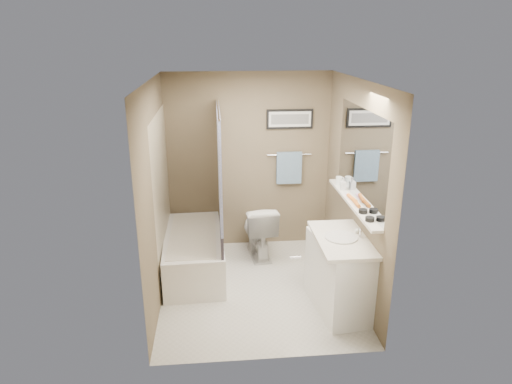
{
  "coord_description": "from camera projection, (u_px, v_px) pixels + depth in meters",
  "views": [
    {
      "loc": [
        -0.45,
        -4.7,
        2.84
      ],
      "look_at": [
        0.0,
        0.15,
        1.15
      ],
      "focal_mm": 32.0,
      "sensor_mm": 36.0,
      "label": 1
    }
  ],
  "objects": [
    {
      "name": "tile_surround",
      "position": [
        162.0,
        197.0,
        5.44
      ],
      "size": [
        0.02,
        1.55,
        2.0
      ],
      "primitive_type": "cube",
      "color": "beige",
      "rests_on": "wall_left"
    },
    {
      "name": "ceiling",
      "position": [
        257.0,
        82.0,
        4.62
      ],
      "size": [
        2.2,
        2.5,
        0.04
      ],
      "primitive_type": "cube",
      "color": "white",
      "rests_on": "wall_back"
    },
    {
      "name": "glass_jar",
      "position": [
        339.0,
        181.0,
        5.5
      ],
      "size": [
        0.08,
        0.08,
        0.1
      ],
      "primitive_type": "cylinder",
      "color": "white",
      "rests_on": "shelf"
    },
    {
      "name": "art_image",
      "position": [
        290.0,
        119.0,
        6.0
      ],
      "size": [
        0.5,
        0.0,
        0.13
      ],
      "primitive_type": "cube",
      "color": "#595959",
      "rests_on": "art_mat"
    },
    {
      "name": "countertop",
      "position": [
        342.0,
        239.0,
        4.74
      ],
      "size": [
        0.54,
        0.96,
        0.04
      ],
      "primitive_type": "cube",
      "color": "silver",
      "rests_on": "vanity"
    },
    {
      "name": "candle_bowl_far",
      "position": [
        363.0,
        211.0,
        4.64
      ],
      "size": [
        0.09,
        0.09,
        0.04
      ],
      "primitive_type": "cylinder",
      "color": "black",
      "rests_on": "shelf"
    },
    {
      "name": "sink_basin",
      "position": [
        341.0,
        237.0,
        4.73
      ],
      "size": [
        0.34,
        0.34,
        0.01
      ],
      "primitive_type": "cylinder",
      "color": "silver",
      "rests_on": "countertop"
    },
    {
      "name": "art_mat",
      "position": [
        290.0,
        119.0,
        6.01
      ],
      "size": [
        0.56,
        0.0,
        0.2
      ],
      "primitive_type": "cube",
      "color": "white",
      "rests_on": "art_frame"
    },
    {
      "name": "hair_brush_front",
      "position": [
        356.0,
        203.0,
        4.87
      ],
      "size": [
        0.04,
        0.22,
        0.04
      ],
      "primitive_type": "cylinder",
      "rotation": [
        1.57,
        0.0,
        -0.0
      ],
      "color": "#C2611B",
      "rests_on": "shelf"
    },
    {
      "name": "pink_comb",
      "position": [
        349.0,
        196.0,
        5.11
      ],
      "size": [
        0.04,
        0.16,
        0.01
      ],
      "primitive_type": "cube",
      "rotation": [
        0.0,
        0.0,
        0.06
      ],
      "color": "#FF9BCB",
      "rests_on": "shelf"
    },
    {
      "name": "curtain_rod",
      "position": [
        218.0,
        108.0,
        5.16
      ],
      "size": [
        0.02,
        1.55,
        0.02
      ],
      "primitive_type": "cylinder",
      "rotation": [
        1.57,
        0.0,
        0.0
      ],
      "color": "silver",
      "rests_on": "wall_left"
    },
    {
      "name": "hair_brush_back",
      "position": [
        352.0,
        198.0,
        5.01
      ],
      "size": [
        0.06,
        0.22,
        0.04
      ],
      "primitive_type": "cylinder",
      "rotation": [
        1.57,
        0.0,
        0.1
      ],
      "color": "orange",
      "rests_on": "shelf"
    },
    {
      "name": "art_frame",
      "position": [
        290.0,
        119.0,
        6.02
      ],
      "size": [
        0.62,
        0.02,
        0.26
      ],
      "primitive_type": "cube",
      "color": "black",
      "rests_on": "wall_back"
    },
    {
      "name": "curtain_lower",
      "position": [
        221.0,
        227.0,
        5.64
      ],
      "size": [
        0.03,
        1.45,
        0.36
      ],
      "primitive_type": "cube",
      "color": "#222240",
      "rests_on": "curtain_rod"
    },
    {
      "name": "faucet_knob",
      "position": [
        357.0,
        231.0,
        4.84
      ],
      "size": [
        0.05,
        0.05,
        0.05
      ],
      "primitive_type": "sphere",
      "color": "white",
      "rests_on": "countertop"
    },
    {
      "name": "vanity",
      "position": [
        340.0,
        275.0,
        4.88
      ],
      "size": [
        0.61,
        0.95,
        0.8
      ],
      "primitive_type": "cube",
      "rotation": [
        0.0,
        0.0,
        0.12
      ],
      "color": "white",
      "rests_on": "ground"
    },
    {
      "name": "bathtub",
      "position": [
        194.0,
        253.0,
        5.7
      ],
      "size": [
        0.76,
        1.53,
        0.5
      ],
      "primitive_type": "cube",
      "rotation": [
        0.0,
        0.0,
        0.04
      ],
      "color": "white",
      "rests_on": "ground"
    },
    {
      "name": "wall_right",
      "position": [
        353.0,
        189.0,
        5.1
      ],
      "size": [
        0.04,
        2.5,
        2.4
      ],
      "primitive_type": "cube",
      "color": "brown",
      "rests_on": "ground"
    },
    {
      "name": "faucet_spout",
      "position": [
        360.0,
        233.0,
        4.73
      ],
      "size": [
        0.02,
        0.02,
        0.1
      ],
      "primitive_type": "cylinder",
      "color": "silver",
      "rests_on": "countertop"
    },
    {
      "name": "curtain_upper",
      "position": [
        220.0,
        163.0,
        5.37
      ],
      "size": [
        0.03,
        1.45,
        1.28
      ],
      "primitive_type": "cube",
      "color": "silver",
      "rests_on": "curtain_rod"
    },
    {
      "name": "soap_bottle",
      "position": [
        343.0,
        184.0,
        5.33
      ],
      "size": [
        0.07,
        0.07,
        0.14
      ],
      "primitive_type": "imported",
      "rotation": [
        0.0,
        0.0,
        -0.1
      ],
      "color": "#999999",
      "rests_on": "shelf"
    },
    {
      "name": "tub_rim",
      "position": [
        193.0,
        235.0,
        5.62
      ],
      "size": [
        0.56,
        1.36,
        0.02
      ],
      "primitive_type": "cube",
      "color": "silver",
      "rests_on": "bathtub"
    },
    {
      "name": "shelf",
      "position": [
        353.0,
        202.0,
        4.99
      ],
      "size": [
        0.12,
        1.6,
        0.03
      ],
      "primitive_type": "cube",
      "color": "silver",
      "rests_on": "wall_right"
    },
    {
      "name": "ground",
      "position": [
        257.0,
        288.0,
        5.4
      ],
      "size": [
        2.5,
        2.5,
        0.0
      ],
      "primitive_type": "plane",
      "color": "beige",
      "rests_on": "ground"
    },
    {
      "name": "door_handle",
      "position": [
        295.0,
        258.0,
        3.97
      ],
      "size": [
        0.1,
        0.02,
        0.02
      ],
      "primitive_type": "cylinder",
      "rotation": [
        0.0,
        1.57,
        0.0
      ],
      "color": "silver",
      "rests_on": "door"
    },
    {
      "name": "towel",
      "position": [
        289.0,
        168.0,
        6.2
      ],
      "size": [
        0.34,
        0.05,
        0.44
      ],
      "primitive_type": "cube",
      "color": "#91B8D2",
      "rests_on": "towel_bar"
    },
    {
      "name": "mirror",
      "position": [
        361.0,
        156.0,
        4.82
      ],
      "size": [
        0.02,
        1.6,
        1.0
      ],
      "primitive_type": "cube",
      "color": "silver",
      "rests_on": "wall_right"
    },
    {
      "name": "wall_front",
      "position": [
        271.0,
        240.0,
        3.85
      ],
      "size": [
        2.2,
        0.04,
        2.4
      ],
      "primitive_type": "cube",
      "color": "brown",
      "rests_on": "ground"
    },
    {
      "name": "towel_bar",
      "position": [
        289.0,
        155.0,
        6.16
      ],
      "size": [
        0.6,
        0.02,
        0.02
      ],
      "primitive_type": "cylinder",
      "rotation": [
        0.0,
        1.57,
        0.0
      ],
      "color": "silver",
      "rests_on": "wall_back"
    },
    {
      "name": "candle_bowl_near",
      "position": [
        370.0,
        219.0,
        4.44
      ],
      "size": [
        0.09,
        0.09,
        0.04
      ],
      "primitive_type": "cylinder",
      "color": "black",
      "rests_on": "shelf"
    },
    {
      "name": "wall_left",
      "position": [
        158.0,
        195.0,
        4.91
      ],
      "size": [
        0.04,
        2.5,
        2.4
      ],
      "primitive_type": "cube",
      "color": "brown",
      "rests_on": "ground"
    },
    {
      "name": "toilet",
      "position": [
        258.0,
        230.0,
        6.09
      ],
      "size": [
        0.49,
        0.76,
        0.74
      ],
      "primitive_type": "imported",
      "rotation": [
        0.0,
        0.0,
        3.25
      ],
      "color": "silver",
      "rests_on": "ground"
    },
    {
      "name": "wall_back",
      "position": [
        249.0,
        162.0,
        6.16
      ],
      "size": [
        2.2,
        0.04,
        2.4
      ],
      "primitive_type": "cube",
      "color": "brown",
      "rests_on": "ground"
    },
    {
      "name": "door",
      "position": [
        334.0,
        259.0,
        3.95
      ],
      "size": [
        0.8,
        0.02,
        2.0
      ],
      "primitive_type": "cube",
      "color": "silver",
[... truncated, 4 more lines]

